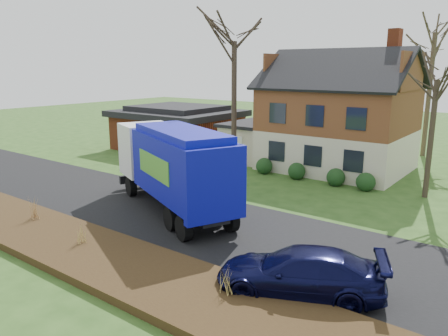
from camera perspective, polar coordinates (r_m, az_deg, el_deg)
The scene contains 14 objects.
ground at distance 20.99m, azimuth -6.07°, elevation -6.25°, with size 120.00×120.00×0.00m, color #284918.
road at distance 20.99m, azimuth -6.07°, elevation -6.23°, with size 80.00×7.00×0.02m, color black.
mulch_verge at distance 17.72m, azimuth -18.00°, elevation -10.08°, with size 80.00×3.50×0.30m, color black.
main_house at distance 30.94m, azimuth 13.85°, elevation 7.35°, with size 12.95×8.95×9.26m.
ranch_house at distance 37.85m, azimuth -6.06°, elevation 5.26°, with size 9.80×8.20×3.70m.
garbage_truck at distance 21.06m, azimuth -6.63°, elevation 0.63°, with size 9.97×6.42×4.19m.
silver_sedan at distance 26.35m, azimuth -4.02°, elevation -0.63°, with size 1.46×4.18×1.38m, color #A5A8AD.
navy_wagon at distance 14.02m, azimuth 9.83°, elevation -13.29°, with size 2.09×5.14×1.49m, color black.
tree_front_west at distance 29.77m, azimuth 1.38°, elevation 18.63°, with size 4.00×4.00×11.89m.
tree_front_east at distance 25.28m, azimuth 26.33°, elevation 12.63°, with size 3.23×3.23×8.98m.
tree_back at distance 37.83m, azimuth 26.09°, elevation 17.52°, with size 4.05×4.05×12.81m.
grass_clump_west at distance 21.29m, azimuth -23.53°, elevation -4.78°, with size 0.37×0.31×0.99m.
grass_clump_mid at distance 17.77m, azimuth -18.20°, elevation -8.05°, with size 0.30×0.25×0.84m.
grass_clump_east at distance 13.42m, azimuth 0.52°, elevation -14.59°, with size 0.32×0.26×0.80m.
Camera 1 is at (13.60, -14.41, 6.93)m, focal length 35.00 mm.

